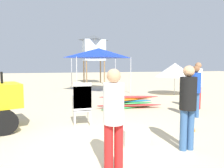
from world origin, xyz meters
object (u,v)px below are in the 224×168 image
Objects in this scene: lifeguard_near_left at (198,82)px; lifeguard_near_center at (188,102)px; lifeguard_near_right at (195,88)px; traffic_cone_near at (189,122)px; cooler_box at (135,136)px; popup_canopy at (99,53)px; lifeguard_tower at (94,48)px; stacked_plastic_chairs at (82,101)px; surfboard_pile at (128,102)px; beach_umbrella_left at (175,70)px; lifeguard_far_right at (114,114)px.

lifeguard_near_left is 1.06× the size of lifeguard_near_center.
lifeguard_near_right is 3.65× the size of traffic_cone_near.
popup_canopy is at bearing 82.58° from cooler_box.
lifeguard_tower is at bearing 89.15° from traffic_cone_near.
stacked_plastic_chairs is 0.47× the size of surfboard_pile.
lifeguard_tower is 8.08× the size of cooler_box.
surfboard_pile is at bearing -90.34° from popup_canopy.
lifeguard_tower is (-0.78, 12.92, 2.21)m from lifeguard_near_right.
lifeguard_near_left and beach_umbrella_left have the same top height.
surfboard_pile is 1.54× the size of lifeguard_near_center.
lifeguard_far_right is 0.38× the size of lifeguard_tower.
lifeguard_near_center is at bearing -93.89° from lifeguard_tower.
lifeguard_tower is at bearing 93.47° from lifeguard_near_right.
lifeguard_near_left reaches higher than cooler_box.
lifeguard_far_right is at bearing -100.88° from popup_canopy.
stacked_plastic_chairs is at bearing 92.71° from lifeguard_far_right.
lifeguard_near_center is 3.69× the size of traffic_cone_near.
lifeguard_near_right is 4.32m from lifeguard_far_right.
surfboard_pile is 4.96m from lifeguard_far_right.
cooler_box is at bearing -108.17° from surfboard_pile.
traffic_cone_near is (0.81, 1.06, -0.73)m from lifeguard_near_center.
lifeguard_near_left is at bearing 49.69° from lifeguard_near_right.
lifeguard_near_left is at bearing -109.73° from beach_umbrella_left.
lifeguard_tower reaches higher than popup_canopy.
lifeguard_near_left is 3.91× the size of traffic_cone_near.
surfboard_pile is 1.58× the size of lifeguard_far_right.
lifeguard_near_left is 12.16m from lifeguard_tower.
lifeguard_near_center reaches higher than stacked_plastic_chairs.
lifeguard_near_center is at bearing -120.45° from beach_umbrella_left.
popup_canopy reaches higher than lifeguard_near_left.
lifeguard_near_center is 9.74m from popup_canopy.
lifeguard_tower is 14.32m from traffic_cone_near.
lifeguard_near_right is at bearing -1.16° from stacked_plastic_chairs.
surfboard_pile is (2.03, 1.84, -0.46)m from stacked_plastic_chairs.
lifeguard_near_right reaches higher than lifeguard_far_right.
popup_canopy reaches higher than lifeguard_near_right.
lifeguard_tower is at bearing 86.09° from surfboard_pile.
lifeguard_near_center is at bearing -130.13° from lifeguard_near_left.
surfboard_pile is 4.77m from beach_umbrella_left.
lifeguard_far_right is (-1.64, -0.46, -0.03)m from lifeguard_near_center.
beach_umbrella_left reaches higher than stacked_plastic_chairs.
traffic_cone_near is at bearing -24.34° from stacked_plastic_chairs.
popup_canopy is at bearing 74.40° from stacked_plastic_chairs.
lifeguard_near_center reaches higher than traffic_cone_near.
beach_umbrella_left is at bearing 38.50° from stacked_plastic_chairs.
lifeguard_near_center is 0.77× the size of beach_umbrella_left.
surfboard_pile is 0.60× the size of lifeguard_tower.
cooler_box is at bearing -163.88° from traffic_cone_near.
lifeguard_near_center is 3.15× the size of cooler_box.
surfboard_pile is at bearing 42.11° from stacked_plastic_chairs.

